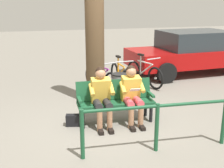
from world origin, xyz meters
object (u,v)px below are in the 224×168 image
object	(u,v)px
tree_trunk	(95,31)
parked_car	(191,51)
person_reading	(132,92)
bicycle_green	(144,74)
bicycle_blue	(120,77)
bicycle_purple	(101,79)
person_companion	(102,94)
handbag	(73,120)
bench	(115,98)
litter_bin	(119,88)

from	to	relation	value
tree_trunk	parked_car	distance (m)	4.56
person_reading	bicycle_green	size ratio (longest dim) A/B	0.74
bicycle_blue	bicycle_green	bearing A→B (deg)	97.85
bicycle_blue	bicycle_purple	distance (m)	0.62
person_companion	bicycle_blue	world-z (taller)	person_companion
person_reading	parked_car	xyz separation A→B (m)	(-3.42, -3.58, 0.11)
handbag	bench	bearing A→B (deg)	-177.18
bicycle_green	bench	bearing A→B (deg)	-51.50
person_reading	tree_trunk	bearing A→B (deg)	-69.67
handbag	bicycle_blue	size ratio (longest dim) A/B	0.18
person_reading	litter_bin	bearing A→B (deg)	-92.24
litter_bin	parked_car	bearing A→B (deg)	-144.68
person_companion	tree_trunk	distance (m)	1.79
bicycle_purple	bicycle_green	bearing A→B (deg)	82.05
person_companion	bicycle_purple	world-z (taller)	person_companion
bicycle_green	bicycle_blue	xyz separation A→B (m)	(0.80, 0.13, 0.00)
bench	tree_trunk	bearing A→B (deg)	-80.99
bench	bicycle_green	world-z (taller)	bicycle_green
bicycle_purple	bench	bearing A→B (deg)	-24.68
tree_trunk	bicycle_blue	distance (m)	1.98
person_reading	tree_trunk	world-z (taller)	tree_trunk
bench	person_reading	bearing A→B (deg)	152.85
bench	person_companion	xyz separation A→B (m)	(0.33, 0.15, 0.16)
bench	bicycle_purple	world-z (taller)	bicycle_purple
person_reading	person_companion	xyz separation A→B (m)	(0.64, -0.03, -0.00)
bicycle_blue	parked_car	xyz separation A→B (m)	(-2.94, -1.17, 0.41)
bicycle_blue	bicycle_purple	bearing A→B (deg)	-78.29
litter_bin	bicycle_purple	world-z (taller)	bicycle_purple
person_reading	bicycle_blue	bearing A→B (deg)	-99.09
bicycle_purple	person_reading	bearing A→B (deg)	-16.32
person_companion	bicycle_green	distance (m)	3.18
tree_trunk	bicycle_blue	xyz separation A→B (m)	(-0.94, -0.99, -1.43)
tree_trunk	litter_bin	size ratio (longest dim) A/B	4.76
person_reading	tree_trunk	distance (m)	1.86
bench	bicycle_purple	bearing A→B (deg)	-93.14
bench	bicycle_green	xyz separation A→B (m)	(-1.60, -2.36, -0.15)
litter_bin	bicycle_blue	bearing A→B (deg)	-108.17
tree_trunk	bicycle_blue	size ratio (longest dim) A/B	2.13
bench	bicycle_blue	xyz separation A→B (m)	(-0.80, -2.23, -0.15)
litter_bin	parked_car	world-z (taller)	parked_car
bicycle_blue	parked_car	distance (m)	3.19
bicycle_purple	parked_car	bearing A→B (deg)	91.21
bicycle_green	bicycle_blue	world-z (taller)	same
parked_car	litter_bin	bearing A→B (deg)	32.27
person_companion	bicycle_purple	bearing A→B (deg)	-100.89
person_reading	handbag	size ratio (longest dim) A/B	4.00
bench	handbag	xyz separation A→B (m)	(0.90, 0.04, -0.39)
tree_trunk	bicycle_purple	size ratio (longest dim) A/B	2.23
bench	person_reading	distance (m)	0.39
bench	tree_trunk	distance (m)	1.79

